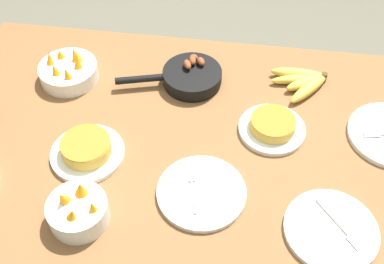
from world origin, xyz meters
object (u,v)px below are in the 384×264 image
(skillet, at_px, (190,76))
(fruit_bowl_citrus, at_px, (78,211))
(frittata_plate_side, at_px, (87,150))
(empty_plate_far_right, at_px, (331,230))
(empty_plate_near_front, at_px, (201,193))
(banana_bunch, at_px, (303,81))
(frittata_plate_center, at_px, (272,126))
(fruit_bowl_mango, at_px, (69,71))

(skillet, distance_m, fruit_bowl_citrus, 0.62)
(frittata_plate_side, relative_size, empty_plate_far_right, 0.88)
(empty_plate_near_front, relative_size, fruit_bowl_citrus, 1.55)
(banana_bunch, height_order, fruit_bowl_citrus, fruit_bowl_citrus)
(frittata_plate_center, distance_m, empty_plate_near_front, 0.33)
(empty_plate_near_front, bearing_deg, skillet, 102.12)
(banana_bunch, distance_m, skillet, 0.39)
(frittata_plate_center, distance_m, frittata_plate_side, 0.58)
(empty_plate_near_front, xyz_separation_m, empty_plate_far_right, (0.36, -0.07, 0.00))
(fruit_bowl_mango, bearing_deg, frittata_plate_side, -63.99)
(fruit_bowl_mango, bearing_deg, empty_plate_near_front, -38.87)
(fruit_bowl_citrus, bearing_deg, fruit_bowl_mango, 110.28)
(banana_bunch, distance_m, empty_plate_near_front, 0.57)
(frittata_plate_side, bearing_deg, empty_plate_far_right, -12.76)
(banana_bunch, relative_size, fruit_bowl_mango, 1.03)
(frittata_plate_center, xyz_separation_m, fruit_bowl_mango, (-0.71, 0.15, 0.01))
(fruit_bowl_mango, bearing_deg, skillet, 5.04)
(banana_bunch, xyz_separation_m, frittata_plate_side, (-0.65, -0.40, 0.01))
(fruit_bowl_mango, xyz_separation_m, fruit_bowl_citrus, (0.20, -0.54, 0.01))
(empty_plate_near_front, height_order, empty_plate_far_right, same)
(fruit_bowl_citrus, bearing_deg, empty_plate_far_right, 4.66)
(banana_bunch, distance_m, frittata_plate_side, 0.76)
(banana_bunch, height_order, frittata_plate_center, frittata_plate_center)
(skillet, height_order, empty_plate_near_front, skillet)
(frittata_plate_side, relative_size, fruit_bowl_citrus, 1.36)
(skillet, bearing_deg, fruit_bowl_citrus, 53.78)
(empty_plate_far_right, bearing_deg, fruit_bowl_citrus, -175.34)
(skillet, bearing_deg, frittata_plate_side, 38.68)
(empty_plate_far_right, distance_m, fruit_bowl_citrus, 0.68)
(frittata_plate_center, distance_m, fruit_bowl_citrus, 0.64)
(skillet, distance_m, empty_plate_near_front, 0.46)
(empty_plate_near_front, distance_m, fruit_bowl_mango, 0.66)
(frittata_plate_center, xyz_separation_m, empty_plate_far_right, (0.17, -0.34, -0.01))
(banana_bunch, distance_m, frittata_plate_center, 0.25)
(fruit_bowl_mango, bearing_deg, frittata_plate_center, -11.86)
(fruit_bowl_mango, bearing_deg, fruit_bowl_citrus, -69.72)
(empty_plate_far_right, bearing_deg, fruit_bowl_mango, 150.91)
(frittata_plate_center, height_order, fruit_bowl_mango, fruit_bowl_mango)
(banana_bunch, xyz_separation_m, skillet, (-0.39, -0.04, 0.01))
(skillet, relative_size, frittata_plate_side, 1.60)
(skillet, distance_m, frittata_plate_center, 0.34)
(empty_plate_far_right, height_order, fruit_bowl_citrus, fruit_bowl_citrus)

